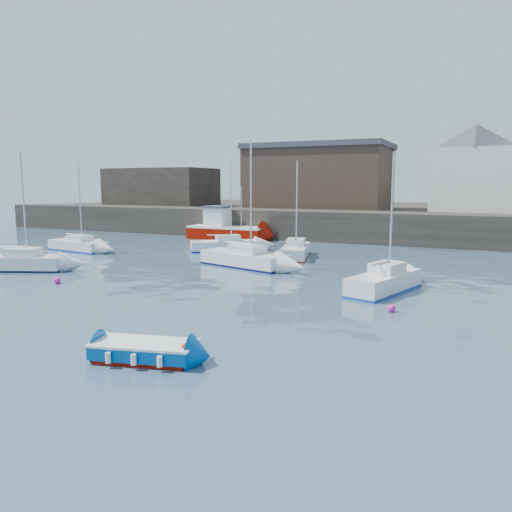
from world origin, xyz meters
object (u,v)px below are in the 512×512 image
at_px(fishing_boat, 226,229).
at_px(sailboat_c, 385,281).
at_px(sailboat_b, 244,259).
at_px(buoy_mid, 391,312).
at_px(sailboat_a, 19,262).
at_px(blue_dinghy, 144,350).
at_px(buoy_far, 255,266).
at_px(sailboat_h, 225,245).
at_px(sailboat_e, 78,245).
at_px(buoy_near, 58,283).
at_px(sailboat_f, 296,251).

xyz_separation_m(fishing_boat, sailboat_c, (20.09, -19.45, -0.50)).
distance_m(sailboat_b, buoy_mid, 14.34).
bearing_deg(sailboat_a, buoy_mid, -1.68).
distance_m(fishing_boat, sailboat_b, 17.97).
distance_m(blue_dinghy, buoy_far, 19.31).
bearing_deg(fishing_boat, sailboat_h, -62.20).
bearing_deg(sailboat_e, sailboat_a, -67.84).
distance_m(sailboat_e, buoy_near, 14.87).
height_order(sailboat_c, sailboat_f, sailboat_f).
height_order(sailboat_a, buoy_mid, sailboat_a).
relative_size(sailboat_a, buoy_far, 18.89).
xyz_separation_m(sailboat_h, buoy_near, (-2.09, -16.81, -0.49)).
height_order(sailboat_a, sailboat_c, sailboat_a).
relative_size(fishing_boat, sailboat_e, 1.10).
xyz_separation_m(buoy_near, buoy_far, (7.92, 10.38, 0.00)).
height_order(sailboat_e, sailboat_h, sailboat_e).
height_order(blue_dinghy, buoy_near, blue_dinghy).
distance_m(sailboat_a, sailboat_h, 16.54).
xyz_separation_m(sailboat_f, sailboat_h, (-6.95, 1.20, -0.04)).
relative_size(sailboat_b, buoy_far, 20.88).
relative_size(buoy_near, buoy_far, 0.93).
xyz_separation_m(fishing_boat, buoy_far, (10.22, -14.76, -1.07)).
relative_size(blue_dinghy, buoy_near, 9.51).
distance_m(sailboat_h, buoy_mid, 22.71).
bearing_deg(buoy_mid, sailboat_c, 104.59).
bearing_deg(buoy_mid, blue_dinghy, -122.47).
xyz_separation_m(blue_dinghy, sailboat_f, (-3.55, 23.97, 0.17)).
bearing_deg(sailboat_h, buoy_mid, -42.33).
bearing_deg(sailboat_f, sailboat_h, 170.23).
distance_m(sailboat_c, sailboat_e, 27.88).
distance_m(sailboat_a, sailboat_e, 9.92).
bearing_deg(sailboat_h, buoy_near, -97.10).
xyz_separation_m(sailboat_c, buoy_near, (-17.79, -5.70, -0.57)).
distance_m(sailboat_c, sailboat_f, 13.22).
relative_size(sailboat_a, sailboat_c, 1.05).
height_order(fishing_boat, sailboat_b, sailboat_b).
height_order(sailboat_a, sailboat_e, sailboat_a).
height_order(sailboat_a, sailboat_h, sailboat_a).
bearing_deg(fishing_boat, sailboat_c, -44.06).
relative_size(fishing_boat, sailboat_a, 1.07).
bearing_deg(sailboat_f, buoy_near, -120.08).
bearing_deg(sailboat_f, blue_dinghy, -81.58).
height_order(sailboat_f, buoy_mid, sailboat_f).
height_order(buoy_near, buoy_mid, buoy_near).
bearing_deg(sailboat_b, buoy_near, -126.23).
bearing_deg(fishing_boat, buoy_mid, -48.12).
xyz_separation_m(sailboat_b, buoy_near, (-7.30, -9.97, -0.57)).
bearing_deg(buoy_mid, sailboat_e, 160.75).
relative_size(sailboat_f, buoy_mid, 20.10).
bearing_deg(sailboat_f, buoy_far, -102.11).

